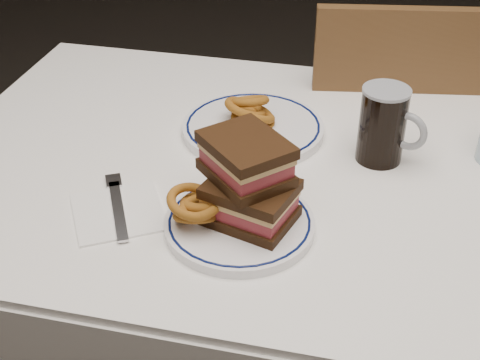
% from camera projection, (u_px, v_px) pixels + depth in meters
% --- Properties ---
extents(dining_table, '(1.27, 0.87, 0.75)m').
position_uv_depth(dining_table, '(274.00, 210.00, 1.27)').
color(dining_table, white).
rests_on(dining_table, floor).
extents(chair_far, '(0.50, 0.50, 0.94)m').
position_uv_depth(chair_far, '(390.00, 155.00, 1.69)').
color(chair_far, '#452B16').
rests_on(chair_far, floor).
extents(main_plate, '(0.24, 0.24, 0.02)m').
position_uv_depth(main_plate, '(239.00, 224.00, 1.05)').
color(main_plate, white).
rests_on(main_plate, dining_table).
extents(reuben_sandwich, '(0.17, 0.17, 0.14)m').
position_uv_depth(reuben_sandwich, '(248.00, 181.00, 1.02)').
color(reuben_sandwich, black).
rests_on(reuben_sandwich, main_plate).
extents(onion_rings_main, '(0.10, 0.11, 0.07)m').
position_uv_depth(onion_rings_main, '(199.00, 206.00, 1.04)').
color(onion_rings_main, brown).
rests_on(onion_rings_main, main_plate).
extents(ketchup_ramekin, '(0.05, 0.05, 0.03)m').
position_uv_depth(ketchup_ramekin, '(241.00, 183.00, 1.10)').
color(ketchup_ramekin, silver).
rests_on(ketchup_ramekin, main_plate).
extents(beer_mug, '(0.12, 0.09, 0.14)m').
position_uv_depth(beer_mug, '(384.00, 125.00, 1.19)').
color(beer_mug, black).
rests_on(beer_mug, dining_table).
extents(far_plate, '(0.28, 0.28, 0.02)m').
position_uv_depth(far_plate, '(253.00, 128.00, 1.30)').
color(far_plate, white).
rests_on(far_plate, dining_table).
extents(onion_rings_far, '(0.11, 0.10, 0.08)m').
position_uv_depth(onion_rings_far, '(251.00, 111.00, 1.29)').
color(onion_rings_far, brown).
rests_on(onion_rings_far, far_plate).
extents(napkin_fork, '(0.20, 0.20, 0.01)m').
position_uv_depth(napkin_fork, '(118.00, 210.00, 1.09)').
color(napkin_fork, white).
rests_on(napkin_fork, dining_table).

